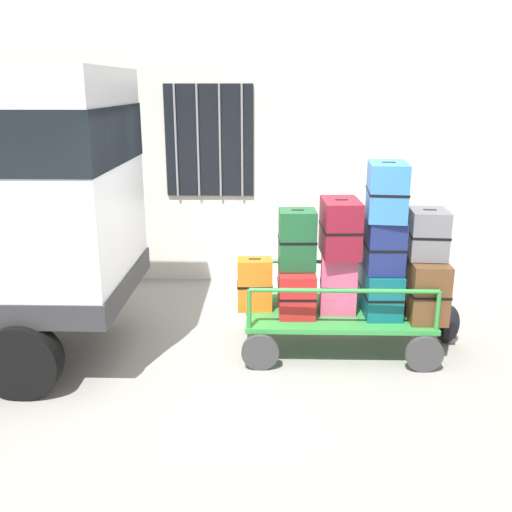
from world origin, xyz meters
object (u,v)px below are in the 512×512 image
Objects in this scene: suitcase_left_bottom at (255,284)px; suitcase_midleft_middle at (297,239)px; suitcase_right_middle at (428,234)px; luggage_cart at (337,317)px; suitcase_midright_top at (387,191)px; backpack at (447,324)px; suitcase_center_bottom at (338,284)px; suitcase_center_middle at (340,228)px; suitcase_midright_middle at (382,243)px; suitcase_right_bottom at (422,284)px; suitcase_midright_bottom at (380,290)px; suitcase_midleft_bottom at (296,289)px.

suitcase_midleft_middle is at bearing -1.75° from suitcase_left_bottom.
suitcase_midleft_middle is at bearing 177.45° from suitcase_right_middle.
luggage_cart is 1.44m from suitcase_midright_top.
suitcase_right_middle is at bearing -152.73° from backpack.
suitcase_center_bottom reaches higher than suitcase_left_bottom.
luggage_cart is 0.38m from suitcase_center_bottom.
backpack is at bearing 5.26° from suitcase_center_middle.
backpack is (0.79, 0.11, -0.95)m from suitcase_midright_middle.
suitcase_midright_middle reaches higher than suitcase_left_bottom.
suitcase_midleft_middle is (-0.44, 0.02, 0.85)m from luggage_cart.
suitcase_right_bottom is 0.56m from suitcase_right_middle.
suitcase_midleft_middle is 0.46m from suitcase_center_middle.
suitcase_midright_top is 1.70m from backpack.
suitcase_center_middle is at bearing 171.98° from suitcase_midright_top.
suitcase_center_middle is 0.86× the size of suitcase_midright_bottom.
suitcase_midleft_middle is 1.26× the size of suitcase_right_middle.
suitcase_left_bottom is (-0.88, 0.03, 0.36)m from luggage_cart.
suitcase_right_middle is (0.88, -0.04, 0.94)m from luggage_cart.
suitcase_midleft_bottom is (0.44, 0.00, -0.05)m from suitcase_left_bottom.
suitcase_midright_middle is 0.56m from suitcase_midright_top.
luggage_cart is at bearing -90.00° from suitcase_center_middle.
suitcase_midleft_middle is at bearing 176.51° from suitcase_midright_top.
luggage_cart is at bearing 90.00° from suitcase_center_bottom.
suitcase_center_bottom is 0.88m from suitcase_right_bottom.
suitcase_right_bottom is (0.88, 0.02, 0.00)m from suitcase_center_bottom.
suitcase_left_bottom is at bearing 179.80° from suitcase_midright_middle.
luggage_cart is at bearing -2.20° from suitcase_left_bottom.
suitcase_center_bottom reaches higher than luggage_cart.
suitcase_center_bottom is at bearing -177.55° from suitcase_midright_bottom.
suitcase_midleft_middle is 1.40m from suitcase_right_bottom.
suitcase_midleft_middle is 1.02× the size of suitcase_center_bottom.
suitcase_midright_bottom is at bearing -179.48° from suitcase_right_bottom.
suitcase_left_bottom is 1.67m from suitcase_midright_top.
suitcase_midright_middle is at bearing -0.40° from suitcase_midleft_bottom.
suitcase_right_middle is at bearing -0.65° from suitcase_midright_top.
suitcase_right_middle is (0.44, -0.01, -0.43)m from suitcase_midright_top.
suitcase_right_middle is (0.44, -0.04, 0.63)m from suitcase_midright_bottom.
suitcase_midright_middle reaches higher than suitcase_center_bottom.
suitcase_midleft_bottom is at bearing 179.60° from suitcase_midright_middle.
suitcase_midleft_middle is 0.96× the size of suitcase_midright_middle.
suitcase_center_middle is at bearing 178.56° from suitcase_right_bottom.
suitcase_right_middle is at bearing -1.44° from suitcase_center_bottom.
suitcase_midleft_bottom is 1.19× the size of suitcase_center_bottom.
suitcase_midright_bottom is 0.45m from suitcase_right_bottom.
suitcase_center_bottom is at bearing -90.00° from suitcase_center_middle.
suitcase_midright_bottom is 0.91m from backpack.
suitcase_right_bottom is at bearing -0.60° from suitcase_midleft_middle.
luggage_cart is at bearing -179.66° from suitcase_midright_bottom.
suitcase_center_bottom is (0.44, -0.04, -0.47)m from suitcase_midleft_middle.
luggage_cart is at bearing 175.67° from suitcase_midright_top.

